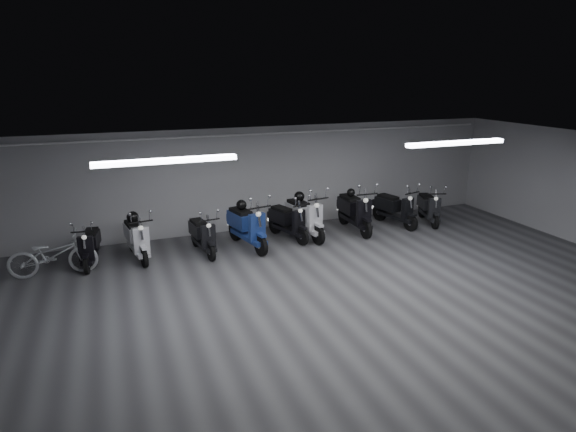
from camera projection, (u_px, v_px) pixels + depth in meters
name	position (u px, v px, depth m)	size (l,w,h in m)	color
floor	(347.00, 304.00, 8.98)	(14.00, 10.00, 0.01)	#3E3E41
ceiling	(353.00, 156.00, 8.17)	(14.00, 10.00, 0.01)	gray
back_wall	(263.00, 178.00, 13.05)	(14.00, 0.01, 2.80)	#9D9EA0
fluor_strip_left	(166.00, 161.00, 8.06)	(2.40, 0.18, 0.08)	white
fluor_strip_right	(456.00, 143.00, 10.11)	(2.40, 0.18, 0.08)	white
conduit	(264.00, 134.00, 12.63)	(0.05, 0.05, 13.60)	white
scooter_1	(89.00, 240.00, 10.65)	(0.53, 1.58, 1.18)	black
scooter_2	(136.00, 232.00, 10.99)	(0.58, 1.75, 1.30)	silver
scooter_3	(202.00, 229.00, 11.32)	(0.54, 1.63, 1.21)	black
scooter_4	(247.00, 219.00, 11.66)	(0.66, 1.97, 1.47)	navy
scooter_5	(288.00, 215.00, 12.30)	(0.58, 1.73, 1.28)	black
scooter_6	(305.00, 210.00, 12.43)	(0.66, 1.97, 1.46)	silver
scooter_7	(355.00, 205.00, 12.92)	(0.66, 1.97, 1.47)	black
scooter_8	(396.00, 203.00, 13.41)	(0.59, 1.77, 1.32)	black
scooter_9	(429.00, 202.00, 13.66)	(0.55, 1.65, 1.23)	black
bicycle	(52.00, 250.00, 10.09)	(0.62, 1.76, 1.14)	silver
helmet_0	(133.00, 217.00, 11.11)	(0.28, 0.28, 0.28)	black
helmet_1	(299.00, 196.00, 12.57)	(0.28, 0.28, 0.28)	black
helmet_2	(241.00, 205.00, 11.80)	(0.26, 0.26, 0.26)	black
helmet_3	(351.00, 192.00, 13.08)	(0.23, 0.23, 0.23)	black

